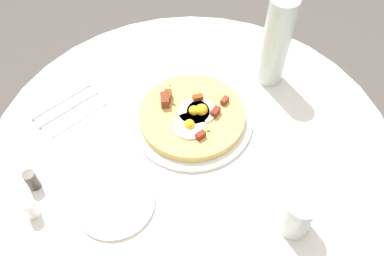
# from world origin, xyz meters

# --- Properties ---
(ground_plane) EXTENTS (6.00, 6.00, 0.00)m
(ground_plane) POSITION_xyz_m (0.00, 0.00, 0.00)
(ground_plane) COLOR #4C4742
(dining_table) EXTENTS (1.01, 1.01, 0.70)m
(dining_table) POSITION_xyz_m (0.00, 0.00, 0.54)
(dining_table) COLOR silver
(dining_table) RESTS_ON ground_plane
(pizza_plate) EXTENTS (0.31, 0.31, 0.01)m
(pizza_plate) POSITION_xyz_m (0.01, 0.07, 0.71)
(pizza_plate) COLOR white
(pizza_plate) RESTS_ON dining_table
(breakfast_pizza) EXTENTS (0.27, 0.27, 0.05)m
(breakfast_pizza) POSITION_xyz_m (0.01, 0.07, 0.73)
(breakfast_pizza) COLOR #D6B15C
(breakfast_pizza) RESTS_ON pizza_plate
(bread_plate) EXTENTS (0.18, 0.18, 0.01)m
(bread_plate) POSITION_xyz_m (-0.20, -0.12, 0.71)
(bread_plate) COLOR white
(bread_plate) RESTS_ON dining_table
(napkin) EXTENTS (0.22, 0.21, 0.00)m
(napkin) POSITION_xyz_m (-0.30, 0.19, 0.70)
(napkin) COLOR white
(napkin) RESTS_ON dining_table
(fork) EXTENTS (0.16, 0.10, 0.00)m
(fork) POSITION_xyz_m (-0.30, 0.18, 0.71)
(fork) COLOR silver
(fork) RESTS_ON napkin
(knife) EXTENTS (0.16, 0.10, 0.00)m
(knife) POSITION_xyz_m (-0.31, 0.21, 0.71)
(knife) COLOR silver
(knife) RESTS_ON napkin
(water_glass) EXTENTS (0.07, 0.07, 0.11)m
(water_glass) POSITION_xyz_m (0.17, -0.25, 0.76)
(water_glass) COLOR silver
(water_glass) RESTS_ON dining_table
(water_bottle) EXTENTS (0.07, 0.07, 0.26)m
(water_bottle) POSITION_xyz_m (0.26, 0.18, 0.83)
(water_bottle) COLOR silver
(water_bottle) RESTS_ON dining_table
(salt_shaker) EXTENTS (0.03, 0.03, 0.05)m
(salt_shaker) POSITION_xyz_m (-0.38, -0.11, 0.73)
(salt_shaker) COLOR white
(salt_shaker) RESTS_ON dining_table
(pepper_shaker) EXTENTS (0.03, 0.03, 0.05)m
(pepper_shaker) POSITION_xyz_m (-0.38, -0.04, 0.73)
(pepper_shaker) COLOR #3F3833
(pepper_shaker) RESTS_ON dining_table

